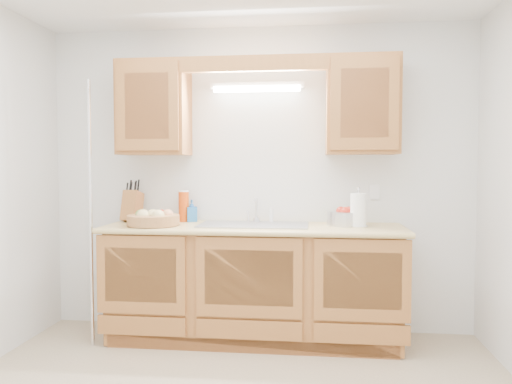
# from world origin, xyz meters

# --- Properties ---
(room) EXTENTS (3.52, 3.50, 2.50)m
(room) POSITION_xyz_m (0.00, 0.00, 1.25)
(room) COLOR tan
(room) RESTS_ON ground
(base_cabinets) EXTENTS (2.20, 0.60, 0.86)m
(base_cabinets) POSITION_xyz_m (0.00, 1.20, 0.44)
(base_cabinets) COLOR #A56230
(base_cabinets) RESTS_ON ground
(countertop) EXTENTS (2.30, 0.63, 0.04)m
(countertop) POSITION_xyz_m (0.00, 1.19, 0.88)
(countertop) COLOR tan
(countertop) RESTS_ON base_cabinets
(upper_cabinet_left) EXTENTS (0.55, 0.33, 0.75)m
(upper_cabinet_left) POSITION_xyz_m (-0.83, 1.33, 1.83)
(upper_cabinet_left) COLOR #A56230
(upper_cabinet_left) RESTS_ON room
(upper_cabinet_right) EXTENTS (0.55, 0.33, 0.75)m
(upper_cabinet_right) POSITION_xyz_m (0.83, 1.33, 1.83)
(upper_cabinet_right) COLOR #A56230
(upper_cabinet_right) RESTS_ON room
(valance) EXTENTS (2.20, 0.05, 0.12)m
(valance) POSITION_xyz_m (0.00, 1.19, 2.14)
(valance) COLOR #A56230
(valance) RESTS_ON room
(fluorescent_fixture) EXTENTS (0.76, 0.08, 0.08)m
(fluorescent_fixture) POSITION_xyz_m (0.00, 1.42, 2.00)
(fluorescent_fixture) COLOR white
(fluorescent_fixture) RESTS_ON room
(sink) EXTENTS (0.84, 0.46, 0.36)m
(sink) POSITION_xyz_m (0.00, 1.21, 0.83)
(sink) COLOR #9E9EA3
(sink) RESTS_ON countertop
(wire_shelf_pole) EXTENTS (0.03, 0.03, 2.00)m
(wire_shelf_pole) POSITION_xyz_m (-1.20, 0.94, 1.00)
(wire_shelf_pole) COLOR silver
(wire_shelf_pole) RESTS_ON ground
(outlet_plate) EXTENTS (0.08, 0.01, 0.12)m
(outlet_plate) POSITION_xyz_m (0.95, 1.49, 1.15)
(outlet_plate) COLOR white
(outlet_plate) RESTS_ON room
(fruit_basket) EXTENTS (0.42, 0.42, 0.12)m
(fruit_basket) POSITION_xyz_m (-0.77, 1.09, 0.96)
(fruit_basket) COLOR #AA7744
(fruit_basket) RESTS_ON countertop
(knife_block) EXTENTS (0.15, 0.22, 0.36)m
(knife_block) POSITION_xyz_m (-1.03, 1.35, 1.03)
(knife_block) COLOR #A56230
(knife_block) RESTS_ON countertop
(orange_canister) EXTENTS (0.11, 0.11, 0.26)m
(orange_canister) POSITION_xyz_m (-0.61, 1.40, 1.03)
(orange_canister) COLOR #CF430B
(orange_canister) RESTS_ON countertop
(soap_bottle) EXTENTS (0.10, 0.11, 0.18)m
(soap_bottle) POSITION_xyz_m (-0.54, 1.40, 0.99)
(soap_bottle) COLOR #2469B5
(soap_bottle) RESTS_ON countertop
(sponge) EXTENTS (0.13, 0.10, 0.03)m
(sponge) POSITION_xyz_m (0.66, 1.44, 0.91)
(sponge) COLOR #CC333F
(sponge) RESTS_ON countertop
(paper_towel) EXTENTS (0.15, 0.15, 0.30)m
(paper_towel) POSITION_xyz_m (0.79, 1.18, 1.03)
(paper_towel) COLOR silver
(paper_towel) RESTS_ON countertop
(apple_bowl) EXTENTS (0.37, 0.37, 0.15)m
(apple_bowl) POSITION_xyz_m (0.71, 1.27, 0.96)
(apple_bowl) COLOR silver
(apple_bowl) RESTS_ON countertop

